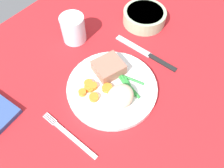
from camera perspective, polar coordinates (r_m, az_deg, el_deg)
The scene contains 10 objects.
dining_table at distance 59.77cm, azimuth 2.70°, elevation -0.98°, with size 120.00×90.00×2.00cm.
dinner_plate at distance 57.59cm, azimuth 0.00°, elevation -0.98°, with size 23.25×23.25×1.60cm, color white.
meat_portion at distance 58.32cm, azimuth -0.87°, elevation 4.23°, with size 7.17×6.59×3.20cm, color #A86B56.
mashed_potatoes at distance 52.97cm, azimuth 2.11°, elevation -3.23°, with size 7.19×5.98×4.15cm, color beige.
carrot_slices at distance 55.97cm, azimuth -4.43°, elevation -1.28°, with size 7.15×6.95×1.21cm.
green_beans at distance 56.99cm, azimuth 4.04°, elevation 0.03°, with size 5.17×9.69×0.78cm.
fork at distance 53.49cm, azimuth -10.81°, elevation -12.78°, with size 1.44×16.60×0.40cm.
knife at distance 66.02cm, azimuth 8.86°, elevation 7.66°, with size 1.70×20.50×0.64cm.
water_glass at distance 68.11cm, azimuth -9.80°, elevation 13.44°, with size 7.00×7.00×8.07cm.
salad_bowl at distance 74.28cm, azimuth 8.28°, elevation 16.80°, with size 13.41×13.41×4.09cm.
Camera 1 is at (-26.43, -17.68, 51.61)cm, focal length 35.78 mm.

